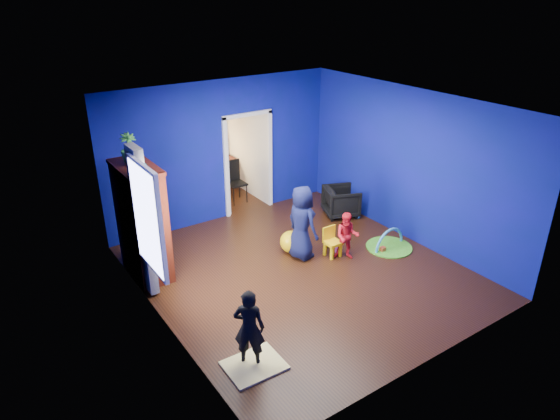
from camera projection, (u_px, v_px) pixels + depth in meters
floor at (301, 272)px, 8.66m from camera, size 5.00×5.50×0.01m
ceiling at (304, 106)px, 7.46m from camera, size 5.00×5.50×0.01m
wall_back at (222, 152)px, 10.13m from camera, size 5.00×0.02×2.90m
wall_front at (439, 268)px, 5.99m from camera, size 5.00×0.02×2.90m
wall_left at (155, 235)px, 6.78m from camera, size 0.02×5.50×2.90m
wall_right at (410, 166)px, 9.34m from camera, size 0.02×5.50×2.90m
alcove at (228, 146)px, 11.18m from camera, size 1.00×1.75×2.50m
armchair at (341, 201)px, 10.66m from camera, size 0.90×0.89×0.64m
child_black at (249, 328)px, 6.37m from camera, size 0.48×0.47×1.11m
child_navy at (302, 223)px, 8.87m from camera, size 0.51×0.72×1.37m
toddler_red at (347, 236)px, 8.92m from camera, size 0.55×0.54×0.89m
vase at (141, 165)px, 7.57m from camera, size 0.19×0.19×0.19m
potted_plant at (128, 148)px, 7.90m from camera, size 0.28×0.28×0.46m
tv_armoire at (142, 221)px, 8.24m from camera, size 0.58×1.14×1.96m
crt_tv at (144, 219)px, 8.24m from camera, size 0.46×0.70×0.54m
yellow_blanket at (254, 365)px, 6.52m from camera, size 0.76×0.62×0.03m
hopper_ball at (291, 242)px, 9.23m from camera, size 0.41×0.41×0.41m
kid_chair at (333, 243)px, 9.08m from camera, size 0.29×0.29×0.50m
play_mat at (389, 247)px, 9.45m from camera, size 0.86×0.86×0.02m
toy_arch at (389, 247)px, 9.45m from camera, size 0.78×0.12×0.77m
window_left at (146, 219)px, 7.01m from camera, size 0.03×0.95×1.55m
curtain at (143, 222)px, 7.61m from camera, size 0.14×0.42×2.40m
doorway at (248, 165)px, 10.60m from camera, size 1.16×0.10×2.10m
study_desk at (217, 174)px, 12.02m from camera, size 0.88×0.44×0.75m
desk_monitor at (213, 150)px, 11.87m from camera, size 0.40×0.05×0.32m
desk_lamp at (204, 154)px, 11.69m from camera, size 0.14×0.14×0.14m
folding_chair at (236, 183)px, 11.26m from camera, size 0.40×0.40×0.92m
book_shelf at (211, 105)px, 11.42m from camera, size 0.88×0.24×0.04m
toy_0 at (383, 249)px, 9.29m from camera, size 0.10×0.08×0.10m
toy_1 at (358, 216)px, 10.61m from camera, size 0.11×0.11×0.11m
toy_2 at (326, 244)px, 9.45m from camera, size 0.11×0.11×0.11m
toy_3 at (337, 249)px, 9.30m from camera, size 0.10×0.08×0.10m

